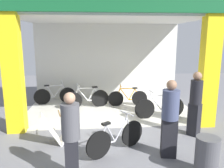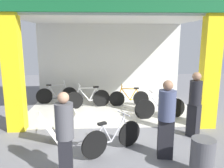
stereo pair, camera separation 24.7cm
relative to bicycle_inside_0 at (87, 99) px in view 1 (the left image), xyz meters
name	(u,v)px [view 1 (the left image)]	position (x,y,z in m)	size (l,w,h in m)	color
ground_plane	(114,128)	(0.84, -1.98, -0.37)	(19.89, 19.89, 0.00)	slate
shop_facade	(110,53)	(0.84, -0.21, 1.72)	(6.15, 3.64, 3.86)	beige
bicycle_inside_0	(87,99)	(0.00, 0.00, 0.00)	(1.65, 0.54, 0.93)	black
bicycle_inside_1	(160,107)	(2.41, -1.25, 0.00)	(1.69, 0.47, 0.93)	black
bicycle_inside_2	(128,98)	(1.56, 0.14, -0.04)	(1.53, 0.42, 0.84)	black
bicycle_inside_3	(55,95)	(-1.30, 0.69, -0.01)	(1.60, 0.45, 0.89)	black
bicycle_parked_0	(116,137)	(0.76, -3.37, -0.02)	(1.38, 0.93, 0.89)	black
sandwich_board_sign	(60,128)	(-0.59, -2.80, 0.02)	(0.99, 0.66, 0.80)	silver
pedestrian_0	(195,103)	(2.94, -2.61, 0.52)	(0.44, 0.44, 1.74)	black
pedestrian_1	(71,136)	(-0.15, -4.30, 0.48)	(0.36, 0.56, 1.66)	black
pedestrian_2	(170,118)	(1.89, -3.65, 0.53)	(0.42, 0.42, 1.73)	black
trash_bin	(207,156)	(2.38, -4.38, 0.01)	(0.44, 0.44, 0.76)	#4C4C51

